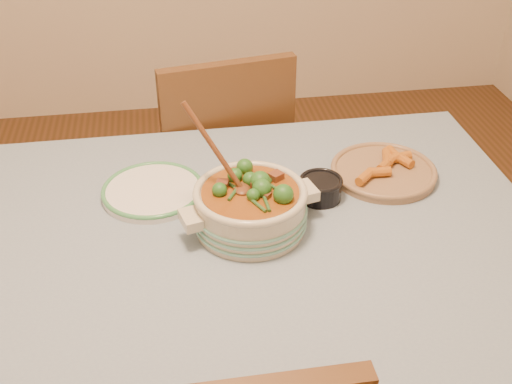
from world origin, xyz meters
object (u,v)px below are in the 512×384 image
at_px(condiment_bowl, 321,187).
at_px(dining_table, 211,264).
at_px(white_plate, 153,191).
at_px(chair_far, 221,159).
at_px(stew_casserole, 250,204).
at_px(fried_plate, 384,170).

bearing_deg(condiment_bowl, dining_table, -159.33).
height_order(white_plate, chair_far, chair_far).
bearing_deg(stew_casserole, condiment_bowl, 26.11).
bearing_deg(white_plate, chair_far, 65.71).
bearing_deg(chair_far, condiment_bowl, 99.14).
relative_size(stew_casserole, white_plate, 1.22).
height_order(fried_plate, chair_far, chair_far).
bearing_deg(dining_table, chair_far, 81.91).
distance_m(white_plate, fried_plate, 0.63).
bearing_deg(white_plate, fried_plate, -0.50).
distance_m(dining_table, white_plate, 0.26).
bearing_deg(dining_table, stew_casserole, 8.99).
xyz_separation_m(stew_casserole, condiment_bowl, (0.20, 0.10, -0.04)).
bearing_deg(stew_casserole, chair_far, 90.20).
distance_m(condiment_bowl, fried_plate, 0.21).
bearing_deg(stew_casserole, dining_table, -171.01).
distance_m(dining_table, fried_plate, 0.55).
xyz_separation_m(stew_casserole, white_plate, (-0.23, 0.18, -0.06)).
relative_size(white_plate, condiment_bowl, 2.04).
bearing_deg(fried_plate, dining_table, -158.94).
bearing_deg(chair_far, stew_casserole, 80.52).
distance_m(stew_casserole, condiment_bowl, 0.23).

